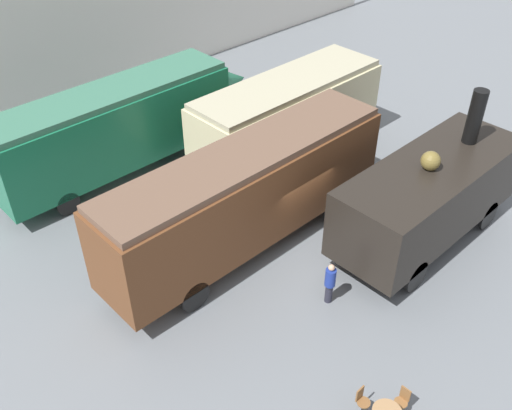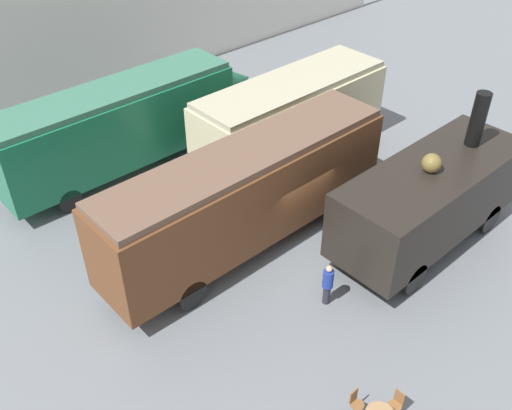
{
  "view_description": "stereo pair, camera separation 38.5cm",
  "coord_description": "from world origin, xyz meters",
  "px_view_note": "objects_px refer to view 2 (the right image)",
  "views": [
    {
      "loc": [
        -12.1,
        -10.29,
        13.36
      ],
      "look_at": [
        -1.37,
        1.0,
        1.6
      ],
      "focal_mm": 40.0,
      "sensor_mm": 36.0,
      "label": 1
    },
    {
      "loc": [
        -11.82,
        -10.55,
        13.36
      ],
      "look_at": [
        -1.37,
        1.0,
        1.6
      ],
      "focal_mm": 40.0,
      "sensor_mm": 36.0,
      "label": 2
    }
  ],
  "objects_px": {
    "steam_locomotive": "(430,196)",
    "visitor_person": "(328,283)",
    "passenger_coach_wooden": "(247,192)",
    "streamlined_locomotive": "(133,119)",
    "passenger_coach_vintage": "(291,114)"
  },
  "relations": [
    {
      "from": "steam_locomotive",
      "to": "visitor_person",
      "type": "bearing_deg",
      "value": 176.94
    },
    {
      "from": "streamlined_locomotive",
      "to": "passenger_coach_vintage",
      "type": "distance_m",
      "value": 6.5
    },
    {
      "from": "steam_locomotive",
      "to": "visitor_person",
      "type": "relative_size",
      "value": 4.96
    },
    {
      "from": "passenger_coach_vintage",
      "to": "steam_locomotive",
      "type": "bearing_deg",
      "value": -94.31
    },
    {
      "from": "streamlined_locomotive",
      "to": "passenger_coach_wooden",
      "type": "height_order",
      "value": "passenger_coach_wooden"
    },
    {
      "from": "streamlined_locomotive",
      "to": "passenger_coach_wooden",
      "type": "xyz_separation_m",
      "value": [
        -0.05,
        -7.08,
        0.11
      ]
    },
    {
      "from": "passenger_coach_wooden",
      "to": "streamlined_locomotive",
      "type": "bearing_deg",
      "value": 89.61
    },
    {
      "from": "passenger_coach_vintage",
      "to": "passenger_coach_wooden",
      "type": "xyz_separation_m",
      "value": [
        -5.24,
        -3.16,
        0.19
      ]
    },
    {
      "from": "passenger_coach_vintage",
      "to": "passenger_coach_wooden",
      "type": "relative_size",
      "value": 0.81
    },
    {
      "from": "passenger_coach_vintage",
      "to": "visitor_person",
      "type": "bearing_deg",
      "value": -127.19
    },
    {
      "from": "streamlined_locomotive",
      "to": "visitor_person",
      "type": "distance_m",
      "value": 10.96
    },
    {
      "from": "passenger_coach_wooden",
      "to": "visitor_person",
      "type": "relative_size",
      "value": 7.1
    },
    {
      "from": "passenger_coach_vintage",
      "to": "passenger_coach_wooden",
      "type": "bearing_deg",
      "value": -148.91
    },
    {
      "from": "streamlined_locomotive",
      "to": "passenger_coach_wooden",
      "type": "distance_m",
      "value": 7.08
    },
    {
      "from": "passenger_coach_vintage",
      "to": "streamlined_locomotive",
      "type": "bearing_deg",
      "value": 142.98
    }
  ]
}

